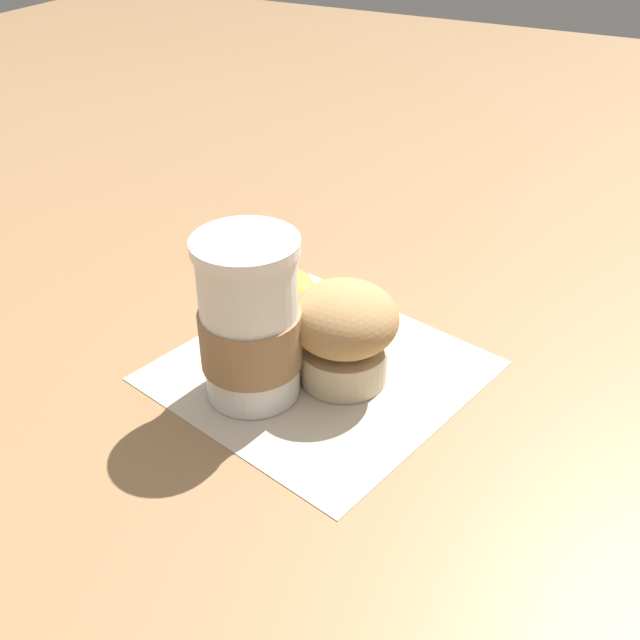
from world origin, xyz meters
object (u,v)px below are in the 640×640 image
(sugar_packet, at_px, (256,289))
(banana, at_px, (291,292))
(muffin, at_px, (342,332))
(coffee_cup, at_px, (250,324))

(sugar_packet, bearing_deg, banana, -102.76)
(muffin, bearing_deg, coffee_cup, 128.99)
(coffee_cup, relative_size, sugar_packet, 2.96)
(sugar_packet, bearing_deg, coffee_cup, -149.05)
(banana, bearing_deg, muffin, -130.35)
(coffee_cup, distance_m, sugar_packet, 0.18)
(banana, bearing_deg, coffee_cup, -164.53)
(coffee_cup, bearing_deg, sugar_packet, 30.95)
(banana, relative_size, sugar_packet, 3.11)
(muffin, relative_size, banana, 0.61)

